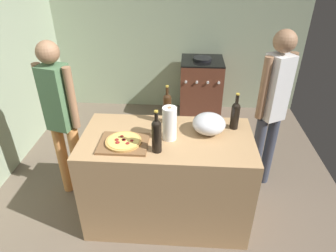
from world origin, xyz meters
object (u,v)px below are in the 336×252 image
object	(u,v)px
pizza	(124,141)
stove	(201,89)
mixing_bowl	(209,124)
paper_towel_roll	(169,123)
wine_bottle_dark	(167,107)
person_in_red	(272,105)
person_in_stripes	(61,115)
wine_bottle_amber	(157,134)
wine_bottle_clear	(235,114)

from	to	relation	value
pizza	stove	xyz separation A→B (m)	(0.71, 2.19, -0.49)
mixing_bowl	paper_towel_roll	size ratio (longest dim) A/B	0.97
paper_towel_roll	mixing_bowl	bearing A→B (deg)	19.37
wine_bottle_dark	person_in_red	size ratio (longest dim) A/B	0.21
paper_towel_roll	person_in_stripes	xyz separation A→B (m)	(-1.05, 0.29, -0.11)
wine_bottle_dark	wine_bottle_amber	xyz separation A→B (m)	(-0.05, -0.46, -0.00)
stove	person_in_red	distance (m)	1.72
mixing_bowl	wine_bottle_amber	xyz separation A→B (m)	(-0.42, -0.31, 0.07)
mixing_bowl	wine_bottle_amber	size ratio (longest dim) A/B	0.79
paper_towel_roll	wine_bottle_clear	bearing A→B (deg)	20.40
wine_bottle_dark	mixing_bowl	bearing A→B (deg)	-22.26
pizza	mixing_bowl	world-z (taller)	mixing_bowl
person_in_red	person_in_stripes	bearing A→B (deg)	-172.40
person_in_stripes	stove	bearing A→B (deg)	52.10
mixing_bowl	person_in_red	size ratio (longest dim) A/B	0.17
wine_bottle_dark	stove	xyz separation A→B (m)	(0.38, 1.81, -0.62)
pizza	stove	world-z (taller)	pizza
mixing_bowl	wine_bottle_amber	world-z (taller)	wine_bottle_amber
stove	mixing_bowl	bearing A→B (deg)	-90.40
mixing_bowl	wine_bottle_amber	distance (m)	0.52
wine_bottle_clear	person_in_stripes	size ratio (longest dim) A/B	0.20
stove	person_in_red	xyz separation A→B (m)	(0.62, -1.52, 0.52)
pizza	paper_towel_roll	distance (m)	0.40
paper_towel_roll	person_in_red	size ratio (longest dim) A/B	0.17
pizza	wine_bottle_clear	size ratio (longest dim) A/B	0.88
pizza	person_in_red	xyz separation A→B (m)	(1.34, 0.67, 0.04)
paper_towel_roll	wine_bottle_dark	world-z (taller)	wine_bottle_dark
paper_towel_roll	person_in_stripes	bearing A→B (deg)	164.66
wine_bottle_dark	wine_bottle_clear	xyz separation A→B (m)	(0.60, -0.06, -0.02)
mixing_bowl	wine_bottle_dark	size ratio (longest dim) A/B	0.78
wine_bottle_dark	wine_bottle_clear	distance (m)	0.60
wine_bottle_amber	person_in_stripes	world-z (taller)	person_in_stripes
wine_bottle_amber	person_in_stripes	xyz separation A→B (m)	(-0.96, 0.48, -0.12)
wine_bottle_dark	person_in_stripes	xyz separation A→B (m)	(-1.01, 0.02, -0.12)
paper_towel_roll	person_in_red	world-z (taller)	person_in_red
wine_bottle_dark	wine_bottle_amber	bearing A→B (deg)	-96.16
person_in_stripes	mixing_bowl	bearing A→B (deg)	-7.02
pizza	wine_bottle_dark	size ratio (longest dim) A/B	0.81
mixing_bowl	stove	bearing A→B (deg)	89.60
wine_bottle_amber	stove	xyz separation A→B (m)	(0.43, 2.26, -0.61)
wine_bottle_dark	person_in_red	bearing A→B (deg)	15.89
paper_towel_roll	wine_bottle_clear	world-z (taller)	wine_bottle_clear
wine_bottle_amber	wine_bottle_dark	bearing A→B (deg)	83.84
pizza	wine_bottle_dark	bearing A→B (deg)	49.42
mixing_bowl	paper_towel_roll	distance (m)	0.36
mixing_bowl	person_in_red	xyz separation A→B (m)	(0.64, 0.44, -0.02)
wine_bottle_amber	stove	world-z (taller)	wine_bottle_amber
wine_bottle_amber	person_in_stripes	distance (m)	1.08
pizza	stove	distance (m)	2.36
person_in_stripes	wine_bottle_dark	bearing A→B (deg)	-1.04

